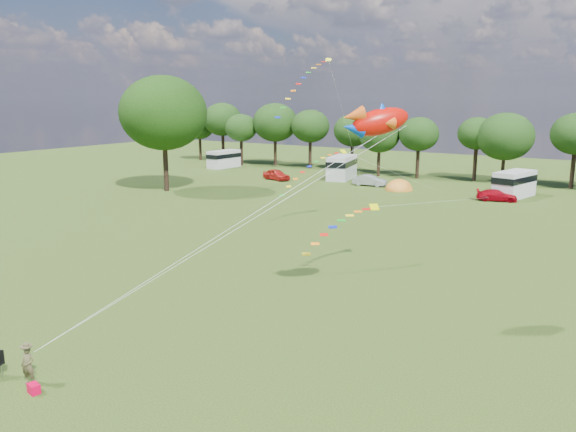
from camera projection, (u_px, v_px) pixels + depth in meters
The scene contains 16 objects.
ground_plane at pixel (198, 326), 27.00m from camera, with size 180.00×180.00×0.00m, color black.
tree_line at pixel (536, 135), 67.97m from camera, with size 102.98×10.98×10.27m.
big_tree at pixel (163, 113), 64.08m from camera, with size 10.00×10.00×13.28m.
car_a at pixel (276, 175), 74.49m from camera, with size 1.70×4.32×1.44m, color red.
car_b at pixel (370, 180), 69.54m from camera, with size 1.43×3.83×1.35m, color gray.
car_c at pixel (497, 195), 59.40m from camera, with size 1.69×4.01×1.20m, color #A50511.
campervan_a at pixel (224, 158), 87.34m from camera, with size 2.67×5.61×2.68m.
campervan_b at pixel (342, 167), 75.23m from camera, with size 3.98×6.75×3.10m.
campervan_c at pixel (514, 183), 61.53m from camera, with size 3.78×6.28×2.87m.
tent_orange at pixel (399, 190), 66.52m from camera, with size 3.30×3.61×2.58m.
kite_flyer at pixel (28, 365), 21.42m from camera, with size 0.55×0.36×1.52m, color brown.
kite_bag at pixel (34, 388), 20.86m from camera, with size 0.51×0.34×0.36m, color red.
fish_kite at pixel (375, 122), 25.34m from camera, with size 2.92×3.11×1.81m.
streamer_kite_a at pixel (307, 78), 54.26m from camera, with size 3.32×5.48×5.74m.
streamer_kite_b at pixel (318, 165), 47.52m from camera, with size 4.10×4.62×3.77m.
streamer_kite_c at pixel (347, 221), 35.65m from camera, with size 3.16×4.94×2.80m.
Camera 1 is at (17.44, -18.85, 10.80)m, focal length 35.00 mm.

